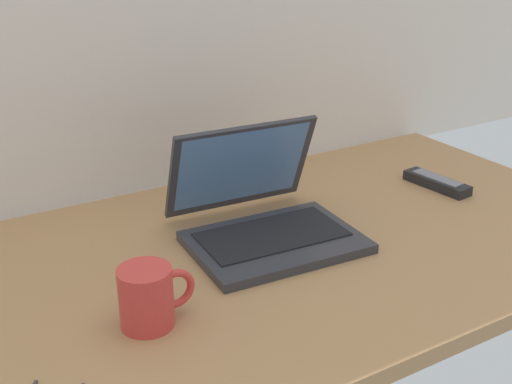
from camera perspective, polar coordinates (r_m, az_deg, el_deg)
name	(u,v)px	position (r m, az deg, el deg)	size (l,w,h in m)	color
desk	(236,265)	(1.20, -1.73, -6.37)	(1.60, 0.76, 0.03)	#A87A4C
laptop	(263,215)	(1.25, 0.61, -2.02)	(0.32, 0.32, 0.21)	#2D2D33
coffee_mug	(148,296)	(1.00, -9.40, -8.94)	(0.12, 0.08, 0.10)	red
remote_control_near	(437,182)	(1.54, 15.50, 0.81)	(0.06, 0.16, 0.02)	black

